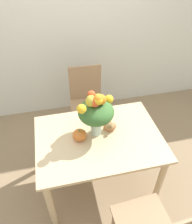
# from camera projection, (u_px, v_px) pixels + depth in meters

# --- Properties ---
(ground_plane) EXTENTS (12.00, 12.00, 0.00)m
(ground_plane) POSITION_uv_depth(u_px,v_px,m) (98.00, 180.00, 2.48)
(ground_plane) COLOR #8E7556
(wall_back) EXTENTS (8.00, 0.06, 2.70)m
(wall_back) POSITION_uv_depth(u_px,v_px,m) (72.00, 17.00, 2.66)
(wall_back) COLOR silver
(wall_back) RESTS_ON ground_plane
(dining_table) EXTENTS (1.15, 0.82, 0.72)m
(dining_table) POSITION_uv_depth(u_px,v_px,m) (99.00, 145.00, 2.08)
(dining_table) COLOR #D1B284
(dining_table) RESTS_ON ground_plane
(flower_vase) EXTENTS (0.35, 0.32, 0.46)m
(flower_vase) POSITION_uv_depth(u_px,v_px,m) (96.00, 111.00, 1.88)
(flower_vase) COLOR #B2CCBC
(flower_vase) RESTS_ON dining_table
(pumpkin) EXTENTS (0.13, 0.13, 0.12)m
(pumpkin) POSITION_uv_depth(u_px,v_px,m) (80.00, 135.00, 1.96)
(pumpkin) COLOR orange
(pumpkin) RESTS_ON dining_table
(turkey_figurine) EXTENTS (0.11, 0.15, 0.09)m
(turkey_figurine) POSITION_uv_depth(u_px,v_px,m) (110.00, 125.00, 2.07)
(turkey_figurine) COLOR #A87A4C
(turkey_figurine) RESTS_ON dining_table
(dining_chair_near_window) EXTENTS (0.43, 0.43, 0.95)m
(dining_chair_near_window) POSITION_uv_depth(u_px,v_px,m) (87.00, 103.00, 2.76)
(dining_chair_near_window) COLOR #9E7A56
(dining_chair_near_window) RESTS_ON ground_plane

